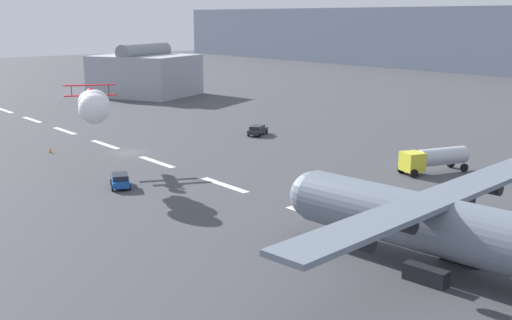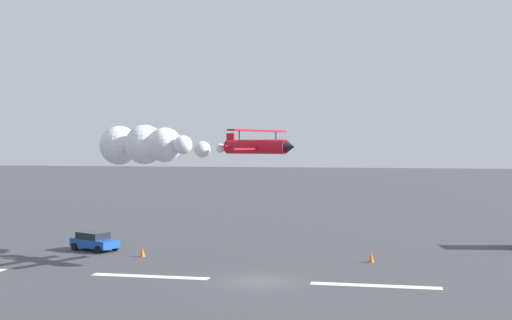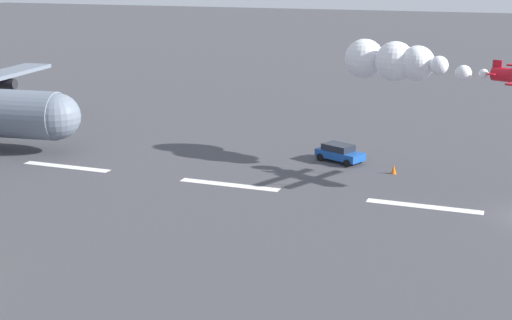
# 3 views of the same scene
# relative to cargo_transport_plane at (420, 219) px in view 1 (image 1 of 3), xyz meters

# --- Properties ---
(ground_plane) EXTENTS (440.00, 440.00, 0.00)m
(ground_plane) POSITION_rel_cargo_transport_plane_xyz_m (-49.73, 2.41, -3.55)
(ground_plane) COLOR #424247
(ground_plane) RESTS_ON ground
(runway_stripe_0) EXTENTS (8.00, 0.90, 0.01)m
(runway_stripe_0) POSITION_rel_cargo_transport_plane_xyz_m (-100.97, 2.41, -3.54)
(runway_stripe_0) COLOR white
(runway_stripe_0) RESTS_ON ground
(runway_stripe_1) EXTENTS (8.00, 0.90, 0.01)m
(runway_stripe_1) POSITION_rel_cargo_transport_plane_xyz_m (-86.33, 2.41, -3.54)
(runway_stripe_1) COLOR white
(runway_stripe_1) RESTS_ON ground
(runway_stripe_2) EXTENTS (8.00, 0.90, 0.01)m
(runway_stripe_2) POSITION_rel_cargo_transport_plane_xyz_m (-71.69, 2.41, -3.54)
(runway_stripe_2) COLOR white
(runway_stripe_2) RESTS_ON ground
(runway_stripe_3) EXTENTS (8.00, 0.90, 0.01)m
(runway_stripe_3) POSITION_rel_cargo_transport_plane_xyz_m (-57.05, 2.41, -3.54)
(runway_stripe_3) COLOR white
(runway_stripe_3) RESTS_ON ground
(runway_stripe_4) EXTENTS (8.00, 0.90, 0.01)m
(runway_stripe_4) POSITION_rel_cargo_transport_plane_xyz_m (-42.41, 2.41, -3.54)
(runway_stripe_4) COLOR white
(runway_stripe_4) RESTS_ON ground
(runway_stripe_5) EXTENTS (8.00, 0.90, 0.01)m
(runway_stripe_5) POSITION_rel_cargo_transport_plane_xyz_m (-27.77, 2.41, -3.54)
(runway_stripe_5) COLOR white
(runway_stripe_5) RESTS_ON ground
(runway_stripe_6) EXTENTS (8.00, 0.90, 0.01)m
(runway_stripe_6) POSITION_rel_cargo_transport_plane_xyz_m (-13.13, 2.41, -3.54)
(runway_stripe_6) COLOR white
(runway_stripe_6) RESTS_ON ground
(cargo_transport_plane) EXTENTS (24.74, 33.25, 11.54)m
(cargo_transport_plane) POSITION_rel_cargo_transport_plane_xyz_m (0.00, 0.00, 0.00)
(cargo_transport_plane) COLOR slate
(cargo_transport_plane) RESTS_ON ground
(stunt_biplane_red) EXTENTS (17.71, 10.37, 3.31)m
(stunt_biplane_red) POSITION_rel_cargo_transport_plane_xyz_m (-38.82, -7.43, 5.14)
(stunt_biplane_red) COLOR red
(fuel_tanker_truck) EXTENTS (4.92, 8.93, 2.90)m
(fuel_tanker_truck) POSITION_rel_cargo_transport_plane_xyz_m (-16.80, 25.16, -1.81)
(fuel_tanker_truck) COLOR yellow
(fuel_tanker_truck) RESTS_ON ground
(followme_car_yellow) EXTENTS (4.46, 3.30, 1.52)m
(followme_car_yellow) POSITION_rel_cargo_transport_plane_xyz_m (-34.06, -6.98, -2.74)
(followme_car_yellow) COLOR #194CA5
(followme_car_yellow) RESTS_ON ground
(airport_staff_sedan) EXTENTS (3.83, 4.84, 1.52)m
(airport_staff_sedan) POSITION_rel_cargo_transport_plane_xyz_m (-49.03, 24.43, -2.73)
(airport_staff_sedan) COLOR #262628
(airport_staff_sedan) RESTS_ON ground
(hangar_building) EXTENTS (26.69, 25.60, 12.06)m
(hangar_building) POSITION_rel_cargo_transport_plane_xyz_m (-105.72, 36.61, 1.47)
(hangar_building) COLOR #9EA3AD
(hangar_building) RESTS_ON ground
(traffic_cone_near) EXTENTS (0.44, 0.44, 0.75)m
(traffic_cone_near) POSITION_rel_cargo_transport_plane_xyz_m (-56.52, -5.95, -3.17)
(traffic_cone_near) COLOR orange
(traffic_cone_near) RESTS_ON ground
(traffic_cone_far) EXTENTS (0.44, 0.44, 0.75)m
(traffic_cone_far) POSITION_rel_cargo_transport_plane_xyz_m (-39.03, -4.96, -3.17)
(traffic_cone_far) COLOR orange
(traffic_cone_far) RESTS_ON ground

